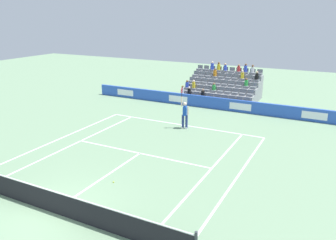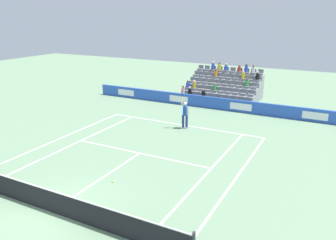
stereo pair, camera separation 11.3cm
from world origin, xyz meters
name	(u,v)px [view 2 (the right image)]	position (x,y,z in m)	size (l,w,h in m)	color
ground_plane	(51,212)	(0.00, 0.00, 0.00)	(80.00, 80.00, 0.00)	gray
line_baseline	(183,125)	(0.00, -11.89, 0.00)	(10.97, 0.10, 0.01)	white
line_service	(140,153)	(0.00, -6.40, 0.00)	(8.23, 0.10, 0.01)	white
line_centre_service	(103,177)	(0.00, -3.20, 0.00)	(0.10, 6.40, 0.01)	white
line_singles_sideline_left	(76,143)	(4.12, -5.95, 0.00)	(0.10, 11.89, 0.01)	white
line_singles_sideline_right	(208,172)	(-4.12, -5.95, 0.00)	(0.10, 11.89, 0.01)	white
line_doubles_sideline_left	(58,139)	(5.49, -5.95, 0.00)	(0.10, 11.89, 0.01)	white
line_doubles_sideline_right	(236,178)	(-5.49, -5.95, 0.00)	(0.10, 11.89, 0.01)	white
line_centre_mark	(182,125)	(0.00, -11.79, 0.00)	(0.10, 0.20, 0.01)	white
sponsor_barrier	(209,102)	(0.00, -16.76, 0.47)	(20.96, 0.22, 0.93)	blue
tennis_net	(49,200)	(0.00, 0.00, 0.49)	(11.97, 0.10, 1.07)	#33383D
tennis_player	(185,114)	(-0.40, -11.33, 0.99)	(0.54, 0.41, 2.85)	navy
stadium_stand	(223,89)	(0.00, -20.33, 0.83)	(6.20, 4.75, 3.05)	gray
loose_tennis_ball	(113,182)	(-0.71, -3.01, 0.03)	(0.07, 0.07, 0.07)	#D1E533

